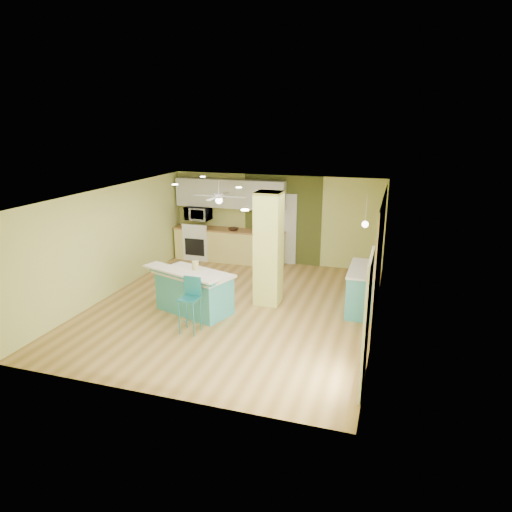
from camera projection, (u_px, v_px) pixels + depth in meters
The scene contains 23 objects.
floor at pixel (233, 307), 10.02m from camera, with size 6.00×7.00×0.01m, color olive.
ceiling at pixel (232, 193), 9.30m from camera, with size 6.00×7.00×0.01m, color white.
wall_back at pixel (276, 219), 12.87m from camera, with size 6.00×0.01×2.50m, color #CBCF6F.
wall_front at pixel (146, 318), 6.46m from camera, with size 6.00×0.01×2.50m, color #CBCF6F.
wall_left at pixel (111, 242), 10.53m from camera, with size 0.01×7.00×2.50m, color #CBCF6F.
wall_right at pixel (378, 266), 8.80m from camera, with size 0.01×7.00×2.50m, color #CBCF6F.
wood_panel at pixel (379, 257), 9.35m from camera, with size 0.02×3.40×2.50m, color #977D56.
olive_accent at pixel (282, 220), 12.79m from camera, with size 2.20×0.02×2.50m, color #464C1E.
interior_door at pixel (282, 229), 12.84m from camera, with size 0.82×0.05×2.00m, color silver.
french_door at pixel (366, 323), 6.76m from camera, with size 0.04×1.08×2.10m, color silver.
column at pixel (268, 249), 9.93m from camera, with size 0.55×0.55×2.50m, color #CCD261.
kitchen_run at pixel (229, 245), 13.18m from camera, with size 3.25×0.63×0.94m.
stove at pixel (199, 243), 13.45m from camera, with size 0.76×0.66×1.08m.
upper_cabinets at pixel (230, 194), 12.87m from camera, with size 3.20×0.34×0.80m, color silver.
microwave at pixel (198, 213), 13.21m from camera, with size 0.70×0.48×0.39m, color white.
ceiling_fan at pixel (219, 197), 11.57m from camera, with size 1.41×1.41×0.61m.
pendant_lamp at pixel (365, 224), 9.40m from camera, with size 0.14×0.14×0.69m.
wall_decor at pixel (380, 240), 9.45m from camera, with size 0.03×0.90×0.70m, color brown.
peninsula at pixel (194, 291), 9.65m from camera, with size 1.99×1.51×1.00m.
bar_stool at pixel (191, 296), 8.70m from camera, with size 0.37×0.37×1.09m.
side_counter at pixel (363, 289), 9.76m from camera, with size 0.62×1.47×0.94m.
fruit_bowl at pixel (233, 229), 12.93m from camera, with size 0.28×0.28×0.07m, color #372016.
canister at pixel (195, 265), 9.73m from camera, with size 0.14×0.14×0.19m, color gold.
Camera 1 is at (3.27, -8.70, 3.94)m, focal length 32.00 mm.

